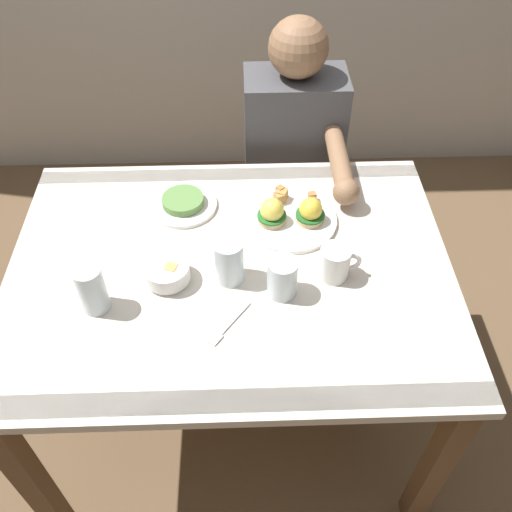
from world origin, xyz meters
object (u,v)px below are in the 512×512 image
object	(u,v)px
coffee_mug	(335,262)
side_plate	(183,203)
fruit_bowl	(167,273)
fork	(228,325)
dining_table	(231,292)
eggs_benedict_plate	(290,215)
water_glass_far	(282,279)
water_glass_extra	(92,291)
diner_person	(294,157)
water_glass_near	(230,263)

from	to	relation	value
coffee_mug	side_plate	xyz separation A→B (m)	(-0.41, 0.29, -0.04)
fruit_bowl	fork	distance (m)	0.22
dining_table	fruit_bowl	world-z (taller)	fruit_bowl
fruit_bowl	coffee_mug	size ratio (longest dim) A/B	1.08
eggs_benedict_plate	fork	world-z (taller)	eggs_benedict_plate
dining_table	coffee_mug	world-z (taller)	coffee_mug
eggs_benedict_plate	fruit_bowl	bearing A→B (deg)	-147.60
fruit_bowl	fork	size ratio (longest dim) A/B	0.89
eggs_benedict_plate	coffee_mug	xyz separation A→B (m)	(0.10, -0.21, 0.02)
fruit_bowl	water_glass_far	bearing A→B (deg)	-9.36
coffee_mug	water_glass_far	xyz separation A→B (m)	(-0.14, -0.05, -0.00)
water_glass_extra	diner_person	size ratio (longest dim) A/B	0.12
fork	water_glass_far	distance (m)	0.18
water_glass_near	eggs_benedict_plate	bearing A→B (deg)	50.64
fruit_bowl	eggs_benedict_plate	bearing A→B (deg)	32.40
eggs_benedict_plate	fruit_bowl	xyz separation A→B (m)	(-0.34, -0.21, 0.00)
dining_table	eggs_benedict_plate	distance (m)	0.28
water_glass_far	water_glass_near	bearing A→B (deg)	158.16
dining_table	water_glass_far	world-z (taller)	water_glass_far
eggs_benedict_plate	fork	distance (m)	0.41
side_plate	diner_person	xyz separation A→B (m)	(0.36, 0.35, -0.10)
water_glass_far	side_plate	xyz separation A→B (m)	(-0.27, 0.34, -0.03)
diner_person	coffee_mug	bearing A→B (deg)	-85.47
water_glass_far	water_glass_extra	bearing A→B (deg)	-175.89
coffee_mug	fork	xyz separation A→B (m)	(-0.28, -0.16, -0.05)
fruit_bowl	side_plate	size ratio (longest dim) A/B	0.60
dining_table	water_glass_near	bearing A→B (deg)	-85.96
water_glass_near	side_plate	size ratio (longest dim) A/B	0.64
eggs_benedict_plate	water_glass_extra	size ratio (longest dim) A/B	1.97
eggs_benedict_plate	coffee_mug	distance (m)	0.23
dining_table	fruit_bowl	xyz separation A→B (m)	(-0.16, -0.04, 0.14)
eggs_benedict_plate	side_plate	size ratio (longest dim) A/B	1.35
diner_person	eggs_benedict_plate	bearing A→B (deg)	-96.66
fruit_bowl	water_glass_near	distance (m)	0.17
eggs_benedict_plate	side_plate	bearing A→B (deg)	166.36
fruit_bowl	diner_person	bearing A→B (deg)	58.92
fruit_bowl	water_glass_extra	distance (m)	0.19
dining_table	water_glass_extra	size ratio (longest dim) A/B	8.76
dining_table	coffee_mug	size ratio (longest dim) A/B	10.79
water_glass_near	side_plate	distance (m)	0.32
water_glass_far	diner_person	size ratio (longest dim) A/B	0.10
water_glass_far	diner_person	xyz separation A→B (m)	(0.09, 0.69, -0.14)
fruit_bowl	water_glass_far	world-z (taller)	water_glass_far
water_glass_extra	side_plate	distance (m)	0.42
coffee_mug	diner_person	size ratio (longest dim) A/B	0.10
dining_table	water_glass_far	xyz separation A→B (m)	(0.13, -0.09, 0.15)
coffee_mug	water_glass_near	bearing A→B (deg)	-179.91
eggs_benedict_plate	water_glass_extra	distance (m)	0.59
eggs_benedict_plate	diner_person	xyz separation A→B (m)	(0.05, 0.43, -0.12)
fruit_bowl	side_plate	bearing A→B (deg)	85.39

